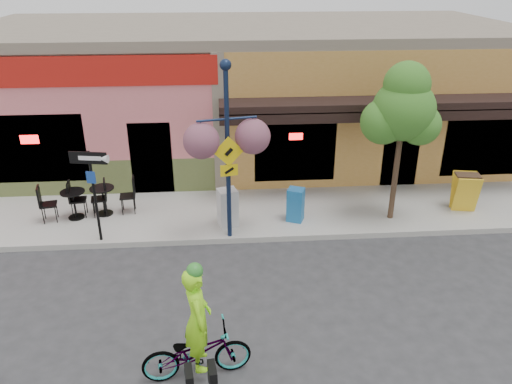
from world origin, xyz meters
TOP-DOWN VIEW (x-y plane):
  - ground at (0.00, 0.00)m, footprint 90.00×90.00m
  - sidewalk at (0.00, 2.00)m, footprint 24.00×3.00m
  - curb at (0.00, 0.55)m, footprint 24.00×0.12m
  - building at (0.00, 7.50)m, footprint 18.20×8.20m
  - bicycle at (-1.49, -3.81)m, footprint 1.91×0.89m
  - cyclist_rider at (-1.44, -3.81)m, footprint 0.54×0.74m
  - lamp_post at (-0.83, 0.65)m, footprint 1.48×0.82m
  - one_way_sign at (-4.01, 0.68)m, footprint 0.91×0.34m
  - cafe_set_left at (-4.91, 1.91)m, footprint 1.82×1.16m
  - cafe_set_right at (-4.19, 2.08)m, footprint 1.79×1.04m
  - newspaper_box_blue at (0.93, 1.34)m, footprint 0.52×0.49m
  - newspaper_box_grey at (-0.86, 1.22)m, footprint 0.57×0.53m
  - street_tree at (3.51, 1.31)m, footprint 1.83×1.83m
  - sandwich_board at (5.61, 1.43)m, footprint 0.71×0.57m

SIDE VIEW (x-z plane):
  - ground at x=0.00m, z-range 0.00..0.00m
  - sidewalk at x=0.00m, z-range 0.00..0.15m
  - curb at x=0.00m, z-range 0.00..0.15m
  - bicycle at x=-1.49m, z-range 0.00..0.96m
  - newspaper_box_blue at x=0.93m, z-range 0.15..1.06m
  - newspaper_box_grey at x=-0.86m, z-range 0.15..1.15m
  - cafe_set_left at x=-4.91m, z-range 0.15..1.17m
  - cafe_set_right at x=-4.19m, z-range 0.15..1.18m
  - sandwich_board at x=5.61m, z-range 0.15..1.21m
  - cyclist_rider at x=-1.44m, z-range 0.00..1.87m
  - one_way_sign at x=-4.01m, z-range 0.15..2.48m
  - street_tree at x=3.51m, z-range 0.15..4.35m
  - building at x=0.00m, z-range 0.00..4.50m
  - lamp_post at x=-0.83m, z-range 0.15..4.52m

